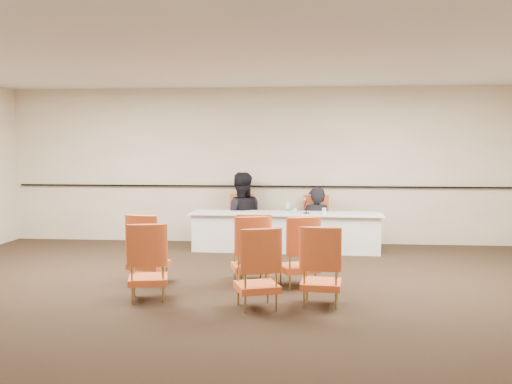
% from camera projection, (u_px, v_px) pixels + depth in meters
% --- Properties ---
extents(floor, '(10.00, 10.00, 0.00)m').
position_uv_depth(floor, '(240.00, 295.00, 7.17)').
color(floor, black).
rests_on(floor, ground).
extents(ceiling, '(10.00, 10.00, 0.00)m').
position_uv_depth(ceiling, '(239.00, 53.00, 6.93)').
color(ceiling, silver).
rests_on(ceiling, ground).
extents(wall_back, '(10.00, 0.04, 3.00)m').
position_uv_depth(wall_back, '(264.00, 165.00, 11.02)').
color(wall_back, beige).
rests_on(wall_back, ground).
extents(wall_rail, '(9.80, 0.04, 0.03)m').
position_uv_depth(wall_rail, '(264.00, 186.00, 11.01)').
color(wall_rail, black).
rests_on(wall_rail, wall_back).
extents(panel_table, '(3.43, 0.90, 0.68)m').
position_uv_depth(panel_table, '(286.00, 232.00, 10.20)').
color(panel_table, white).
rests_on(panel_table, ground).
extents(panelist_main, '(0.67, 0.51, 1.66)m').
position_uv_depth(panelist_main, '(316.00, 231.00, 10.65)').
color(panelist_main, black).
rests_on(panelist_main, ground).
extents(panelist_main_chair, '(0.52, 0.52, 0.95)m').
position_uv_depth(panelist_main_chair, '(316.00, 221.00, 10.64)').
color(panelist_main_chair, '#DC5F27').
rests_on(panelist_main_chair, ground).
extents(panelist_second, '(0.98, 0.82, 1.82)m').
position_uv_depth(panelist_second, '(241.00, 220.00, 10.81)').
color(panelist_second, black).
rests_on(panelist_second, ground).
extents(panelist_second_chair, '(0.52, 0.52, 0.95)m').
position_uv_depth(panelist_second_chair, '(241.00, 220.00, 10.81)').
color(panelist_second_chair, '#DC5F27').
rests_on(panelist_second_chair, ground).
extents(papers, '(0.36, 0.31, 0.00)m').
position_uv_depth(papers, '(306.00, 213.00, 10.14)').
color(papers, silver).
rests_on(papers, panel_table).
extents(microphone, '(0.14, 0.22, 0.28)m').
position_uv_depth(microphone, '(306.00, 206.00, 10.04)').
color(microphone, black).
rests_on(microphone, panel_table).
extents(water_bottle, '(0.08, 0.08, 0.22)m').
position_uv_depth(water_bottle, '(288.00, 207.00, 10.11)').
color(water_bottle, teal).
rests_on(water_bottle, panel_table).
extents(drinking_glass, '(0.07, 0.07, 0.10)m').
position_uv_depth(drinking_glass, '(295.00, 211.00, 10.01)').
color(drinking_glass, silver).
rests_on(drinking_glass, panel_table).
extents(coffee_cup, '(0.10, 0.10, 0.12)m').
position_uv_depth(coffee_cup, '(324.00, 211.00, 9.92)').
color(coffee_cup, white).
rests_on(coffee_cup, panel_table).
extents(aud_chair_front_left, '(0.59, 0.59, 0.95)m').
position_uv_depth(aud_chair_front_left, '(149.00, 248.00, 7.79)').
color(aud_chair_front_left, '#DC5F27').
rests_on(aud_chair_front_left, ground).
extents(aud_chair_front_mid, '(0.52, 0.52, 0.95)m').
position_uv_depth(aud_chair_front_mid, '(255.00, 247.00, 7.87)').
color(aud_chair_front_mid, '#DC5F27').
rests_on(aud_chair_front_mid, ground).
extents(aud_chair_front_right, '(0.65, 0.65, 0.95)m').
position_uv_depth(aud_chair_front_right, '(298.00, 251.00, 7.57)').
color(aud_chair_front_right, '#DC5F27').
rests_on(aud_chair_front_right, ground).
extents(aud_chair_back_left, '(0.60, 0.60, 0.95)m').
position_uv_depth(aud_chair_back_left, '(148.00, 261.00, 6.91)').
color(aud_chair_back_left, '#DC5F27').
rests_on(aud_chair_back_left, ground).
extents(aud_chair_back_mid, '(0.64, 0.64, 0.95)m').
position_uv_depth(aud_chair_back_mid, '(257.00, 267.00, 6.54)').
color(aud_chair_back_mid, '#DC5F27').
rests_on(aud_chair_back_mid, ground).
extents(aud_chair_back_right, '(0.54, 0.54, 0.95)m').
position_uv_depth(aud_chair_back_right, '(321.00, 265.00, 6.67)').
color(aud_chair_back_right, '#DC5F27').
rests_on(aud_chair_back_right, ground).
extents(aud_chair_extra, '(0.62, 0.62, 0.95)m').
position_uv_depth(aud_chair_extra, '(250.00, 250.00, 7.64)').
color(aud_chair_extra, '#DC5F27').
rests_on(aud_chair_extra, ground).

